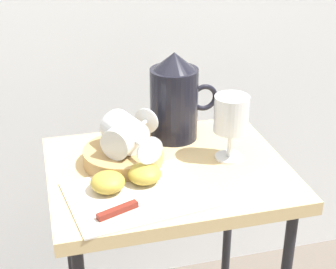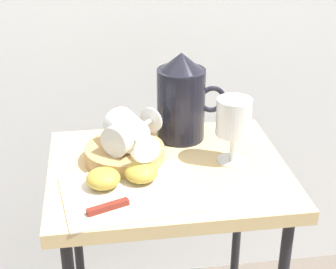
{
  "view_description": "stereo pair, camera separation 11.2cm",
  "coord_description": "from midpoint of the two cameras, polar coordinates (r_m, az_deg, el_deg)",
  "views": [
    {
      "loc": [
        -0.25,
        -0.97,
        1.32
      ],
      "look_at": [
        0.0,
        0.0,
        0.82
      ],
      "focal_mm": 56.16,
      "sensor_mm": 36.0,
      "label": 1
    },
    {
      "loc": [
        -0.14,
        -0.99,
        1.32
      ],
      "look_at": [
        0.0,
        0.0,
        0.82
      ],
      "focal_mm": 56.16,
      "sensor_mm": 36.0,
      "label": 2
    }
  ],
  "objects": [
    {
      "name": "apple_half_right",
      "position": [
        1.09,
        -0.0,
        -4.2
      ],
      "size": [
        0.07,
        0.07,
        0.04
      ],
      "primitive_type": "ellipsoid",
      "color": "#B29938",
      "rests_on": "linen_napkin"
    },
    {
      "name": "table",
      "position": [
        1.2,
        2.68,
        -7.22
      ],
      "size": [
        0.52,
        0.42,
        0.74
      ],
      "color": "tan",
      "rests_on": "ground_plane"
    },
    {
      "name": "pitcher",
      "position": [
        1.25,
        4.03,
        3.28
      ],
      "size": [
        0.17,
        0.11,
        0.22
      ],
      "color": "black",
      "rests_on": "table"
    },
    {
      "name": "basket_tray",
      "position": [
        1.17,
        -2.0,
        -2.17
      ],
      "size": [
        0.18,
        0.18,
        0.03
      ],
      "primitive_type": "cylinder",
      "color": "tan",
      "rests_on": "table"
    },
    {
      "name": "linen_napkin",
      "position": [
        1.06,
        -1.15,
        -6.43
      ],
      "size": [
        0.29,
        0.24,
        0.0
      ],
      "primitive_type": "cube",
      "rotation": [
        0.0,
        0.0,
        0.15
      ],
      "color": "silver",
      "rests_on": "table"
    },
    {
      "name": "wine_glass_upright",
      "position": [
        1.15,
        9.92,
        1.43
      ],
      "size": [
        0.08,
        0.08,
        0.15
      ],
      "color": "silver",
      "rests_on": "table"
    },
    {
      "name": "wine_glass_tipped_near",
      "position": [
        1.15,
        -1.68,
        0.35
      ],
      "size": [
        0.11,
        0.16,
        0.08
      ],
      "color": "silver",
      "rests_on": "basket_tray"
    },
    {
      "name": "wine_glass_tipped_far",
      "position": [
        1.14,
        -1.8,
        -0.16
      ],
      "size": [
        0.14,
        0.15,
        0.07
      ],
      "color": "silver",
      "rests_on": "basket_tray"
    },
    {
      "name": "apple_half_left",
      "position": [
        1.07,
        -4.08,
        -4.88
      ],
      "size": [
        0.07,
        0.07,
        0.04
      ],
      "primitive_type": "ellipsoid",
      "color": "#B29938",
      "rests_on": "linen_napkin"
    },
    {
      "name": "knife",
      "position": [
        1.02,
        -1.52,
        -7.46
      ],
      "size": [
        0.22,
        0.1,
        0.01
      ],
      "color": "silver",
      "rests_on": "linen_napkin"
    }
  ]
}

